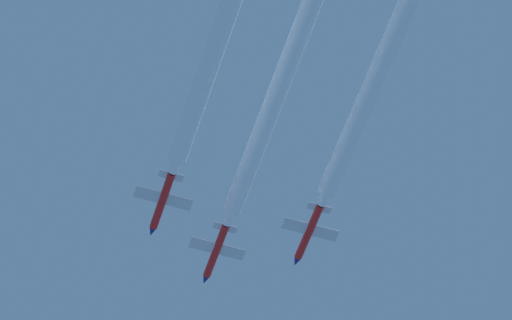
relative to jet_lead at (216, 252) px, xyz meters
The scene contains 5 objects.
jet_lead is the anchor object (origin of this frame).
jet_left_wingman 12.28m from the jet_lead, 143.37° to the right, with size 7.97×11.61×2.79m.
jet_right_wingman 13.66m from the jet_lead, 35.51° to the right, with size 7.97×11.61×2.79m.
smoke_trail_lead 36.54m from the jet_lead, 90.00° to the right, with size 2.56×62.47×2.56m.
smoke_trail_right_wingman 41.50m from the jet_lead, 74.50° to the right, with size 2.56×53.51×2.56m.
Camera 1 is at (-29.67, -101.91, 2.03)m, focal length 90.46 mm.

